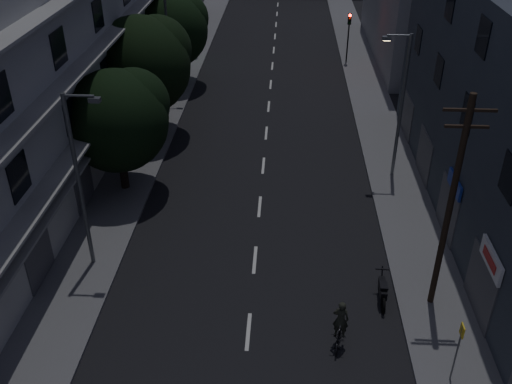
# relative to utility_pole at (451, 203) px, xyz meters

# --- Properties ---
(ground) EXTENTS (160.00, 160.00, 0.00)m
(ground) POSITION_rel_utility_pole_xyz_m (-7.35, 16.51, -4.87)
(ground) COLOR black
(ground) RESTS_ON ground
(sidewalk_left) EXTENTS (3.00, 90.00, 0.15)m
(sidewalk_left) POSITION_rel_utility_pole_xyz_m (-14.85, 16.51, -4.79)
(sidewalk_left) COLOR #565659
(sidewalk_left) RESTS_ON ground
(sidewalk_right) EXTENTS (3.00, 90.00, 0.15)m
(sidewalk_right) POSITION_rel_utility_pole_xyz_m (0.15, 16.51, -4.79)
(sidewalk_right) COLOR #565659
(sidewalk_right) RESTS_ON ground
(lane_markings) EXTENTS (0.15, 60.50, 0.01)m
(lane_markings) POSITION_rel_utility_pole_xyz_m (-7.35, 22.76, -4.86)
(lane_markings) COLOR beige
(lane_markings) RESTS_ON ground
(building_left) EXTENTS (7.00, 36.00, 14.00)m
(building_left) POSITION_rel_utility_pole_xyz_m (-19.32, 9.51, 2.13)
(building_left) COLOR #A7A7A2
(building_left) RESTS_ON ground
(tree_near) EXTENTS (5.34, 5.34, 6.59)m
(tree_near) POSITION_rel_utility_pole_xyz_m (-14.71, 8.46, -0.60)
(tree_near) COLOR black
(tree_near) RESTS_ON sidewalk_left
(tree_mid) EXTENTS (6.09, 6.09, 7.50)m
(tree_mid) POSITION_rel_utility_pole_xyz_m (-14.99, 15.52, -0.03)
(tree_mid) COLOR black
(tree_mid) RESTS_ON sidewalk_left
(tree_far) EXTENTS (5.63, 5.63, 6.96)m
(tree_far) POSITION_rel_utility_pole_xyz_m (-14.87, 24.68, -0.35)
(tree_far) COLOR black
(tree_far) RESTS_ON sidewalk_left
(traffic_signal_far_right) EXTENTS (0.28, 0.37, 4.10)m
(traffic_signal_far_right) POSITION_rel_utility_pole_xyz_m (-0.96, 30.58, -1.77)
(traffic_signal_far_right) COLOR black
(traffic_signal_far_right) RESTS_ON sidewalk_right
(traffic_signal_far_left) EXTENTS (0.28, 0.37, 4.10)m
(traffic_signal_far_left) POSITION_rel_utility_pole_xyz_m (-14.01, 31.67, -1.77)
(traffic_signal_far_left) COLOR black
(traffic_signal_far_left) RESTS_ON sidewalk_left
(street_lamp_left_near) EXTENTS (1.51, 0.25, 8.00)m
(street_lamp_left_near) POSITION_rel_utility_pole_xyz_m (-14.44, 1.81, -0.27)
(street_lamp_left_near) COLOR #585B5F
(street_lamp_left_near) RESTS_ON sidewalk_left
(street_lamp_right) EXTENTS (1.51, 0.25, 8.00)m
(street_lamp_right) POSITION_rel_utility_pole_xyz_m (-0.10, 10.63, -0.27)
(street_lamp_right) COLOR slate
(street_lamp_right) RESTS_ON sidewalk_right
(street_lamp_left_far) EXTENTS (1.51, 0.25, 8.00)m
(street_lamp_left_far) POSITION_rel_utility_pole_xyz_m (-14.46, 21.65, -0.27)
(street_lamp_left_far) COLOR #55595D
(street_lamp_left_far) RESTS_ON sidewalk_left
(utility_pole) EXTENTS (1.80, 0.24, 9.00)m
(utility_pole) POSITION_rel_utility_pole_xyz_m (0.00, 0.00, 0.00)
(utility_pole) COLOR black
(utility_pole) RESTS_ON sidewalk_right
(bus_stop_sign) EXTENTS (0.06, 0.35, 2.52)m
(bus_stop_sign) POSITION_rel_utility_pole_xyz_m (-0.15, -4.02, -2.98)
(bus_stop_sign) COLOR #595B60
(bus_stop_sign) RESTS_ON sidewalk_right
(motorcycle) EXTENTS (0.57, 1.98, 1.27)m
(motorcycle) POSITION_rel_utility_pole_xyz_m (-1.98, 0.09, -4.37)
(motorcycle) COLOR black
(motorcycle) RESTS_ON ground
(cyclist) EXTENTS (0.85, 1.69, 2.05)m
(cyclist) POSITION_rel_utility_pole_xyz_m (-3.91, -2.42, -4.18)
(cyclist) COLOR black
(cyclist) RESTS_ON ground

